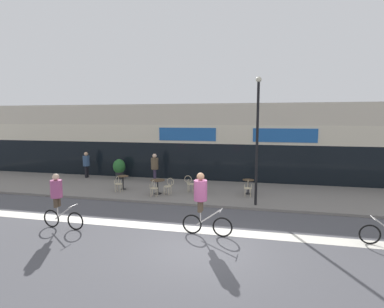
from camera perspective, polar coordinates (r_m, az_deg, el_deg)
ground_plane at (r=10.00m, az=2.75°, el=-17.74°), size 120.00×120.00×0.00m
sidewalk_slab at (r=16.79m, az=7.09°, el=-7.34°), size 40.00×5.50×0.12m
storefront_facade at (r=21.04m, az=8.46°, el=2.34°), size 40.00×4.06×5.09m
bike_lane_stripe at (r=11.45m, az=4.18°, el=-14.45°), size 36.00×0.70×0.01m
bistro_table_0 at (r=17.53m, az=-13.01°, el=-4.83°), size 0.62×0.62×0.78m
bistro_table_1 at (r=16.20m, az=-6.56°, el=-5.66°), size 0.77×0.77×0.76m
bistro_table_2 at (r=16.42m, az=1.69°, el=-5.55°), size 0.61×0.61×0.74m
bistro_table_3 at (r=16.37m, az=10.68°, el=-5.62°), size 0.61×0.61×0.77m
cafe_chair_0_near at (r=16.98m, az=-13.91°, el=-5.33°), size 0.43×0.59×0.90m
cafe_chair_1_near at (r=15.63m, az=-7.30°, el=-6.24°), size 0.42×0.58×0.90m
cafe_chair_1_side at (r=16.00m, az=-4.44°, el=-5.90°), size 0.60×0.45×0.90m
cafe_chair_2_near at (r=15.83m, az=1.25°, el=-6.02°), size 0.41×0.58×0.90m
cafe_chair_2_side at (r=16.55m, az=-0.45°, el=-5.44°), size 0.57×0.40×0.90m
cafe_chair_3_near at (r=15.76m, az=10.61°, el=-6.19°), size 0.42×0.59×0.90m
planter_pot at (r=20.61m, az=-13.70°, el=-2.57°), size 0.81×0.81×1.32m
lamp_post at (r=13.97m, az=12.33°, el=3.88°), size 0.26×0.26×5.89m
cyclist_0 at (r=10.70m, az=1.93°, el=-8.53°), size 1.83×0.53×2.26m
cyclist_2 at (r=12.43m, az=-24.13°, el=-7.52°), size 1.76×0.51×2.10m
pedestrian_near_end at (r=21.61m, az=-19.49°, el=-1.52°), size 0.46×0.46×1.75m
pedestrian_far_end at (r=19.11m, az=-7.12°, el=-2.14°), size 0.56×0.56×1.81m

